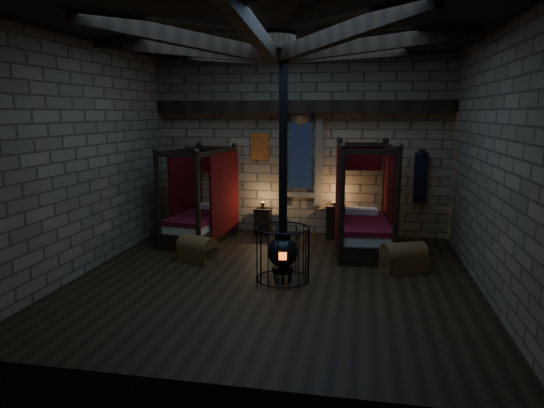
% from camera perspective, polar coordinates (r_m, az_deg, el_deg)
% --- Properties ---
extents(room, '(7.02, 7.02, 4.29)m').
position_cam_1_polar(room, '(8.40, 0.42, 16.34)').
color(room, black).
rests_on(room, ground).
extents(bed_left, '(1.36, 2.15, 2.11)m').
position_cam_1_polar(bed_left, '(11.34, -8.32, -1.62)').
color(bed_left, black).
rests_on(bed_left, ground).
extents(bed_right, '(1.31, 2.25, 2.26)m').
position_cam_1_polar(bed_right, '(10.52, 10.68, -2.46)').
color(bed_right, black).
rests_on(bed_right, ground).
extents(trunk_left, '(0.83, 0.69, 0.53)m').
position_cam_1_polar(trunk_left, '(9.80, -8.81, -5.33)').
color(trunk_left, brown).
rests_on(trunk_left, ground).
extents(trunk_right, '(0.90, 0.76, 0.57)m').
position_cam_1_polar(trunk_right, '(9.39, 15.20, -6.18)').
color(trunk_right, brown).
rests_on(trunk_right, ground).
extents(nightstand_left, '(0.41, 0.39, 0.80)m').
position_cam_1_polar(nightstand_left, '(11.72, -1.08, -2.03)').
color(nightstand_left, black).
rests_on(nightstand_left, ground).
extents(nightstand_right, '(0.53, 0.51, 0.86)m').
position_cam_1_polar(nightstand_right, '(11.53, 7.49, -2.00)').
color(nightstand_right, black).
rests_on(nightstand_right, ground).
extents(stove, '(0.95, 0.95, 4.05)m').
position_cam_1_polar(stove, '(8.48, 1.27, -5.17)').
color(stove, black).
rests_on(stove, ground).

